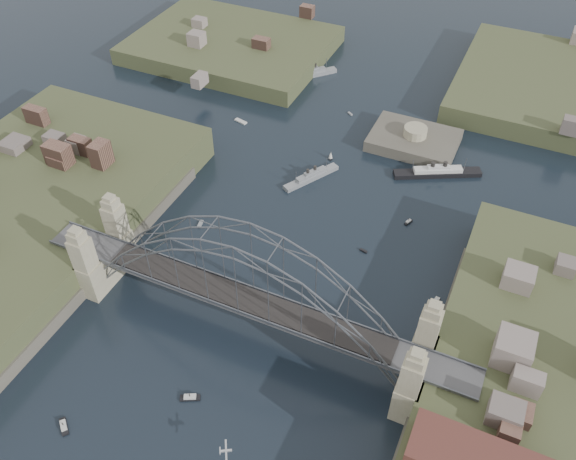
{
  "coord_description": "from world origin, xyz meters",
  "views": [
    {
      "loc": [
        35.09,
        -58.87,
        91.08
      ],
      "look_at": [
        0.0,
        18.0,
        10.0
      ],
      "focal_mm": 37.13,
      "sensor_mm": 36.0,
      "label": 1
    }
  ],
  "objects_px": {
    "bridge": "(245,285)",
    "naval_cruiser_near": "(311,177)",
    "fort_island": "(413,146)",
    "naval_cruiser_far": "(312,74)",
    "ocean_liner": "(437,172)"
  },
  "relations": [
    {
      "from": "naval_cruiser_near",
      "to": "naval_cruiser_far",
      "type": "bearing_deg",
      "value": 112.79
    },
    {
      "from": "fort_island",
      "to": "naval_cruiser_far",
      "type": "height_order",
      "value": "fort_island"
    },
    {
      "from": "bridge",
      "to": "fort_island",
      "type": "xyz_separation_m",
      "value": [
        12.0,
        70.0,
        -12.66
      ]
    },
    {
      "from": "bridge",
      "to": "ocean_liner",
      "type": "relative_size",
      "value": 4.14
    },
    {
      "from": "bridge",
      "to": "fort_island",
      "type": "bearing_deg",
      "value": 80.27
    },
    {
      "from": "naval_cruiser_near",
      "to": "bridge",
      "type": "bearing_deg",
      "value": -81.82
    },
    {
      "from": "naval_cruiser_near",
      "to": "naval_cruiser_far",
      "type": "height_order",
      "value": "naval_cruiser_far"
    },
    {
      "from": "bridge",
      "to": "naval_cruiser_near",
      "type": "height_order",
      "value": "bridge"
    },
    {
      "from": "naval_cruiser_near",
      "to": "ocean_liner",
      "type": "xyz_separation_m",
      "value": [
        27.4,
        14.24,
        0.09
      ]
    },
    {
      "from": "bridge",
      "to": "naval_cruiser_near",
      "type": "relative_size",
      "value": 5.81
    },
    {
      "from": "naval_cruiser_near",
      "to": "ocean_liner",
      "type": "relative_size",
      "value": 0.71
    },
    {
      "from": "bridge",
      "to": "ocean_liner",
      "type": "distance_m",
      "value": 64.83
    },
    {
      "from": "naval_cruiser_near",
      "to": "naval_cruiser_far",
      "type": "distance_m",
      "value": 49.43
    },
    {
      "from": "fort_island",
      "to": "ocean_liner",
      "type": "xyz_separation_m",
      "value": [
        8.77,
        -9.67,
        1.15
      ]
    },
    {
      "from": "fort_island",
      "to": "naval_cruiser_far",
      "type": "distance_m",
      "value": 43.56
    }
  ]
}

